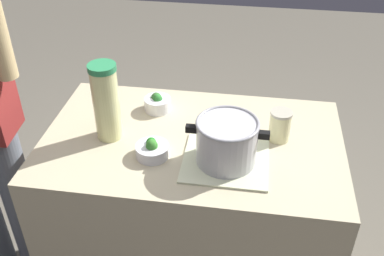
# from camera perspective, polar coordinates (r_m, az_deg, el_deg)

# --- Properties ---
(counter_slab) EXTENTS (1.15, 0.71, 0.91)m
(counter_slab) POSITION_cam_1_polar(r_m,az_deg,el_deg) (2.03, -0.00, -11.74)
(counter_slab) COLOR #BEB28E
(counter_slab) RESTS_ON ground_plane
(dish_cloth) EXTENTS (0.30, 0.28, 0.01)m
(dish_cloth) POSITION_cam_1_polar(r_m,az_deg,el_deg) (1.62, 4.28, -4.17)
(dish_cloth) COLOR beige
(dish_cloth) RESTS_ON counter_slab
(cooking_pot) EXTENTS (0.29, 0.22, 0.17)m
(cooking_pot) POSITION_cam_1_polar(r_m,az_deg,el_deg) (1.56, 4.42, -1.62)
(cooking_pot) COLOR #B7B7BC
(cooking_pot) RESTS_ON dish_cloth
(lemonade_pitcher) EXTENTS (0.10, 0.10, 0.30)m
(lemonade_pitcher) POSITION_cam_1_polar(r_m,az_deg,el_deg) (1.68, -10.81, 3.28)
(lemonade_pitcher) COLOR beige
(lemonade_pitcher) RESTS_ON counter_slab
(mason_jar) EXTENTS (0.08, 0.08, 0.12)m
(mason_jar) POSITION_cam_1_polar(r_m,az_deg,el_deg) (1.72, 11.06, 0.31)
(mason_jar) COLOR beige
(mason_jar) RESTS_ON counter_slab
(broccoli_bowl_front) EXTENTS (0.11, 0.11, 0.08)m
(broccoli_bowl_front) POSITION_cam_1_polar(r_m,az_deg,el_deg) (1.88, -4.38, 3.18)
(broccoli_bowl_front) COLOR silver
(broccoli_bowl_front) RESTS_ON counter_slab
(broccoli_bowl_center) EXTENTS (0.12, 0.12, 0.07)m
(broccoli_bowl_center) POSITION_cam_1_polar(r_m,az_deg,el_deg) (1.63, -5.05, -2.73)
(broccoli_bowl_center) COLOR silver
(broccoli_bowl_center) RESTS_ON counter_slab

